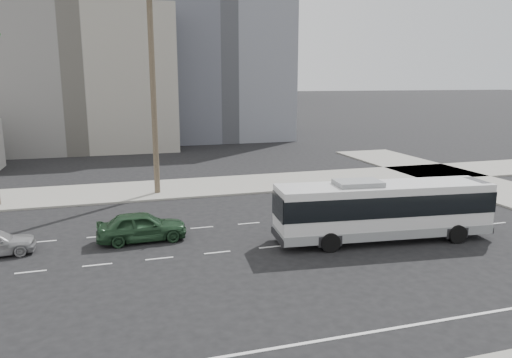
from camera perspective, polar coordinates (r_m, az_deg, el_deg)
name	(u,v)px	position (r m, az deg, el deg)	size (l,w,h in m)	color
ground	(271,247)	(26.10, 1.85, -8.15)	(700.00, 700.00, 0.00)	black
sidewalk_north	(213,186)	(40.50, -5.12, -0.85)	(120.00, 7.00, 0.15)	gray
midrise_beige_west	(78,79)	(68.38, -20.58, 11.13)	(24.00, 18.00, 18.00)	gray
midrise_gray_center	(215,53)	(77.01, -4.96, 14.79)	(20.00, 20.00, 26.00)	slate
civic_tower	(119,22)	(274.95, -16.14, 17.58)	(42.00, 42.00, 129.00)	beige
highrise_right	(214,29)	(260.02, -5.11, 17.49)	(26.00, 26.00, 70.00)	slate
highrise_far	(245,44)	(294.51, -1.37, 15.88)	(22.00, 22.00, 60.00)	slate
city_bus	(383,208)	(27.64, 14.99, -3.43)	(12.36, 3.91, 3.49)	silver
car_a	(142,226)	(27.58, -13.52, -5.54)	(4.94, 1.99, 1.68)	#224428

